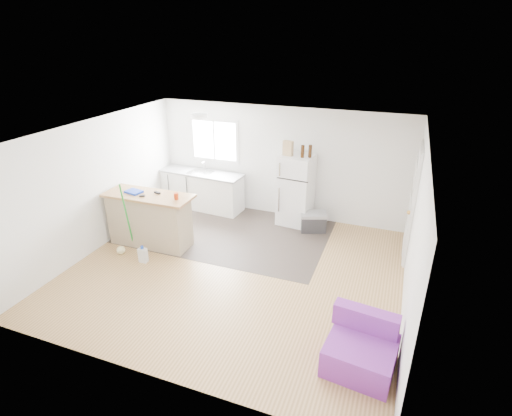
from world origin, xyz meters
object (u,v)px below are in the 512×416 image
Objects in this scene: cooler at (313,222)px; purple_seat at (361,349)px; blue_tray at (134,192)px; mop at (122,242)px; bottle_left at (303,151)px; refrigerator at (296,190)px; cardboard_box at (288,148)px; red_cup at (176,196)px; kitchen_cabinets at (202,190)px; cleaner_jug at (143,255)px; bottle_right at (310,151)px; peninsula at (150,219)px.

cooler is 3.64m from purple_seat.
blue_tray reaches higher than purple_seat.
bottle_left reaches higher than mop.
cardboard_box reaches higher than refrigerator.
bottle_left reaches higher than red_cup.
cardboard_box is (-2.02, 3.53, 1.41)m from purple_seat.
mop reaches higher than kitchen_cabinets.
kitchen_cabinets is 6.63× the size of blue_tray.
mop is (-0.54, 0.14, 0.09)m from cleaner_jug.
blue_tray is at bearing 128.27° from cleaner_jug.
cardboard_box reaches higher than bottle_right.
cooler is at bearing -22.08° from bottle_left.
mop is 0.95m from blue_tray.
refrigerator is at bearing 170.59° from bottle_right.
peninsula is at bearing 109.21° from cleaner_jug.
peninsula is 3.37m from bottle_right.
refrigerator is 3.25m from blue_tray.
bottle_right is at bearing 3.57° from cardboard_box.
cleaner_jug is 1.22m from blue_tray.
kitchen_cabinets is 1.91m from peninsula.
mop reaches higher than red_cup.
cardboard_box reaches higher than cooler.
bottle_right reaches higher than cleaner_jug.
kitchen_cabinets is 3.25× the size of cooler.
bottle_right is (2.88, 1.85, 0.57)m from blue_tray.
purple_seat is (1.38, -3.37, 0.04)m from cooler.
blue_tray is (0.02, 0.48, 0.82)m from mop.
cardboard_box is at bearing -176.43° from bottle_right.
peninsula is 14.09× the size of red_cup.
mop is (-3.10, -2.14, 0.03)m from cooler.
bottle_right is at bearing 23.99° from bottle_left.
peninsula is at bearing -169.66° from cooler.
peninsula is at bearing 34.17° from mop.
bottle_left reaches higher than cooler.
purple_seat reaches higher than cleaner_jug.
blue_tray is 1.20× the size of bottle_left.
cooler is at bearing 40.26° from cleaner_jug.
refrigerator is at bearing 48.72° from cleaner_jug.
blue_tray is 3.33m from bottle_left.
cooler is 5.11× the size of red_cup.
cardboard_box is (1.92, 2.44, 1.51)m from cleaner_jug.
cleaner_jug is at bearing 171.18° from purple_seat.
red_cup is 0.48× the size of bottle_left.
cooler is 2.45× the size of bottle_right.
refrigerator is 0.92m from bottle_right.
bottle_right reaches higher than blue_tray.
kitchen_cabinets is 2.09m from red_cup.
kitchen_cabinets is at bearing 144.90° from purple_seat.
bottle_right is (2.49, -0.07, 1.18)m from kitchen_cabinets.
cooler is 2.45× the size of bottle_left.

